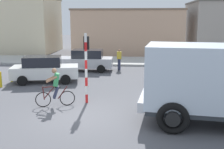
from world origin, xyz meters
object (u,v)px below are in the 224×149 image
at_px(bollard_near, 0,80).
at_px(bollard_far, 11,75).
at_px(car_white_mid, 209,71).
at_px(car_far_side, 86,60).
at_px(traffic_light_pole, 86,58).
at_px(car_red_near, 45,69).
at_px(pedestrian_near_kerb, 119,59).
at_px(truck_foreground, 219,80).
at_px(cyclist, 55,87).

xyz_separation_m(bollard_near, bollard_far, (0.00, 1.40, 0.00)).
height_order(car_white_mid, car_far_side, same).
xyz_separation_m(traffic_light_pole, car_white_mid, (6.64, 4.27, -1.25)).
bearing_deg(car_red_near, bollard_far, -176.13).
bearing_deg(traffic_light_pole, car_red_near, 129.89).
bearing_deg(pedestrian_near_kerb, traffic_light_pole, -96.83).
bearing_deg(car_white_mid, traffic_light_pole, -147.28).
bearing_deg(car_far_side, bollard_far, -133.92).
xyz_separation_m(truck_foreground, bollard_far, (-10.60, 6.12, -1.22)).
xyz_separation_m(car_far_side, bollard_near, (-3.96, -5.51, -0.37)).
distance_m(truck_foreground, pedestrian_near_kerb, 11.64).
relative_size(cyclist, car_white_mid, 0.41).
height_order(car_far_side, bollard_far, car_far_side).
relative_size(truck_foreground, cyclist, 3.31).
height_order(cyclist, bollard_far, cyclist).
relative_size(cyclist, pedestrian_near_kerb, 1.06).
relative_size(car_red_near, car_far_side, 1.06).
xyz_separation_m(truck_foreground, car_white_mid, (1.43, 6.57, -0.85)).
xyz_separation_m(car_white_mid, bollard_far, (-12.03, -0.45, -0.37)).
height_order(car_far_side, bollard_near, car_far_side).
distance_m(truck_foreground, car_far_side, 12.23).
xyz_separation_m(cyclist, pedestrian_near_kerb, (2.30, 9.25, -0.02)).
bearing_deg(truck_foreground, traffic_light_pole, 156.20).
bearing_deg(car_white_mid, pedestrian_near_kerb, 142.89).
distance_m(cyclist, pedestrian_near_kerb, 9.53).
xyz_separation_m(car_red_near, bollard_far, (-2.08, -0.14, -0.37)).
relative_size(cyclist, car_red_near, 0.40).
bearing_deg(car_far_side, car_red_near, -115.38).
height_order(truck_foreground, pedestrian_near_kerb, truck_foreground).
distance_m(cyclist, bollard_far, 6.15).
bearing_deg(bollard_far, bollard_near, -90.00).
relative_size(car_white_mid, bollard_far, 4.63).
relative_size(cyclist, car_far_side, 0.43).
bearing_deg(traffic_light_pole, bollard_near, 155.78).
relative_size(truck_foreground, car_red_near, 1.33).
height_order(traffic_light_pole, bollard_near, traffic_light_pole).
bearing_deg(cyclist, truck_foreground, -13.62).
xyz_separation_m(car_far_side, pedestrian_near_kerb, (2.45, 0.59, 0.03)).
height_order(cyclist, car_white_mid, cyclist).
xyz_separation_m(traffic_light_pole, car_far_side, (-1.43, 7.94, -1.25)).
relative_size(traffic_light_pole, bollard_far, 3.56).
bearing_deg(car_white_mid, car_red_near, -178.24).
height_order(car_red_near, car_white_mid, same).
relative_size(truck_foreground, traffic_light_pole, 1.78).
relative_size(truck_foreground, bollard_far, 6.33).
bearing_deg(pedestrian_near_kerb, car_red_near, -133.54).
xyz_separation_m(truck_foreground, car_far_side, (-6.64, 10.24, -0.85)).
bearing_deg(car_red_near, pedestrian_near_kerb, 46.46).
bearing_deg(car_red_near, car_white_mid, 1.76).
bearing_deg(bollard_near, car_red_near, 36.58).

